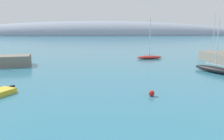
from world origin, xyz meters
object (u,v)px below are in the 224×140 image
(mooring_buoy_red, at_px, (152,93))
(sailboat_red_near_shore, at_px, (149,57))
(sailboat_teal_mid_mooring, at_px, (212,56))
(sailboat_black_outer_mooring, at_px, (215,69))

(mooring_buoy_red, bearing_deg, sailboat_red_near_shore, 78.31)
(sailboat_teal_mid_mooring, bearing_deg, mooring_buoy_red, 135.95)
(sailboat_black_outer_mooring, xyz_separation_m, mooring_buoy_red, (-13.11, -12.10, -0.24))
(sailboat_red_near_shore, height_order, sailboat_black_outer_mooring, sailboat_red_near_shore)
(sailboat_red_near_shore, relative_size, sailboat_teal_mid_mooring, 0.89)
(sailboat_teal_mid_mooring, relative_size, sailboat_black_outer_mooring, 1.19)
(sailboat_teal_mid_mooring, height_order, sailboat_black_outer_mooring, sailboat_teal_mid_mooring)
(sailboat_teal_mid_mooring, xyz_separation_m, mooring_buoy_red, (-21.19, -29.37, -0.17))
(sailboat_red_near_shore, height_order, mooring_buoy_red, sailboat_red_near_shore)
(sailboat_black_outer_mooring, bearing_deg, sailboat_teal_mid_mooring, 132.07)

